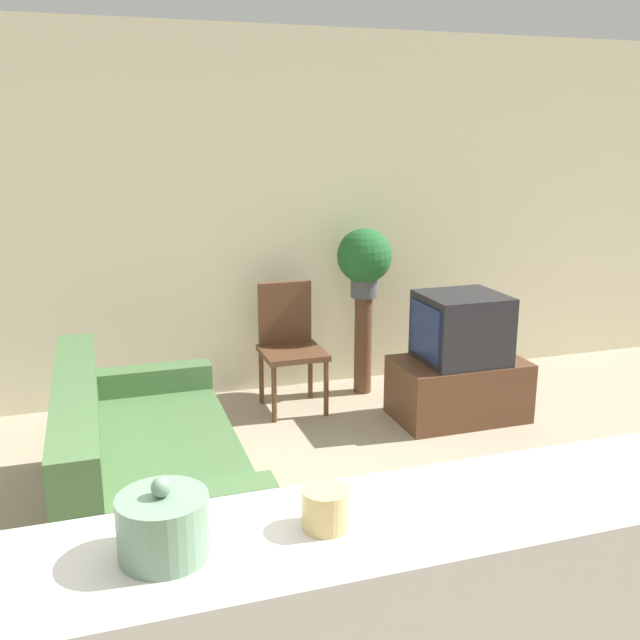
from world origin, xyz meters
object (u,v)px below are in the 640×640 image
couch (143,474)px  decorative_bowl (163,525)px  television (461,328)px  potted_plant (364,258)px  wooden_chair (290,340)px

couch → decorative_bowl: bearing=-91.7°
couch → television: 2.38m
couch → television: (2.22, 0.79, 0.38)m
potted_plant → decorative_bowl: size_ratio=2.57×
couch → television: television is taller
wooden_chair → decorative_bowl: (-1.21, -3.35, 0.63)m
potted_plant → couch: bearing=-140.1°
couch → television: size_ratio=3.18×
television → potted_plant: potted_plant is taller
couch → decorative_bowl: (-0.06, -1.98, 0.84)m
television → wooden_chair: bearing=151.2°
television → decorative_bowl: size_ratio=2.78×
couch → potted_plant: size_ratio=3.43×
television → decorative_bowl: 3.61m
television → couch: bearing=-160.4°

